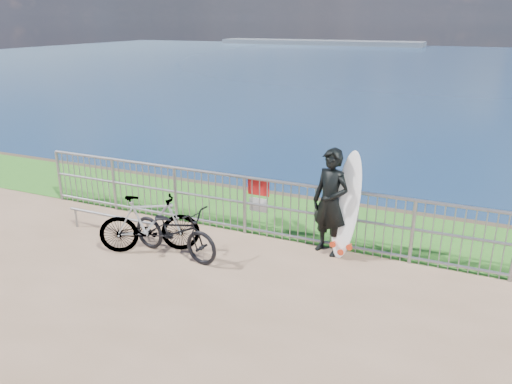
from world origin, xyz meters
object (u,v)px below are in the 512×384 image
at_px(bicycle_near, 175,231).
at_px(bicycle_far, 149,224).
at_px(surfboard, 346,209).
at_px(surfer, 330,202).

height_order(bicycle_near, bicycle_far, bicycle_far).
bearing_deg(bicycle_near, surfboard, -57.53).
height_order(surfer, surfboard, surfer).
xyz_separation_m(surfer, surfboard, (0.27, -0.01, -0.08)).
bearing_deg(surfboard, surfer, 177.38).
bearing_deg(bicycle_far, surfboard, -98.15).
distance_m(surfboard, bicycle_near, 2.88).
distance_m(bicycle_near, bicycle_far, 0.49).
height_order(surfboard, bicycle_far, surfboard).
relative_size(surfer, bicycle_far, 1.08).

